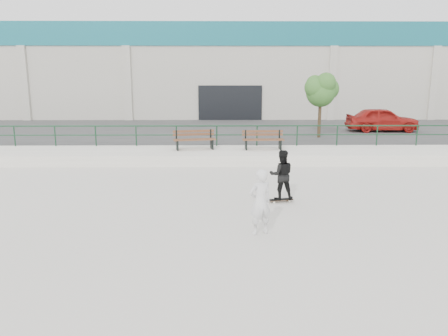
{
  "coord_description": "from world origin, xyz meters",
  "views": [
    {
      "loc": [
        -0.9,
        -10.72,
        3.91
      ],
      "look_at": [
        -0.75,
        2.0,
        1.23
      ],
      "focal_mm": 35.0,
      "sensor_mm": 36.0,
      "label": 1
    }
  ],
  "objects_px": {
    "seated_skater": "(260,202)",
    "bench_right": "(263,140)",
    "bench_left": "(194,140)",
    "standing_skater": "(282,175)",
    "skateboard": "(281,200)",
    "tree": "(321,89)",
    "red_car": "(382,119)"
  },
  "relations": [
    {
      "from": "skateboard",
      "to": "seated_skater",
      "type": "height_order",
      "value": "seated_skater"
    },
    {
      "from": "bench_left",
      "to": "standing_skater",
      "type": "height_order",
      "value": "standing_skater"
    },
    {
      "from": "bench_right",
      "to": "standing_skater",
      "type": "relative_size",
      "value": 1.25
    },
    {
      "from": "tree",
      "to": "skateboard",
      "type": "bearing_deg",
      "value": -108.38
    },
    {
      "from": "bench_left",
      "to": "skateboard",
      "type": "relative_size",
      "value": 2.56
    },
    {
      "from": "bench_left",
      "to": "skateboard",
      "type": "distance_m",
      "value": 7.92
    },
    {
      "from": "bench_right",
      "to": "tree",
      "type": "xyz_separation_m",
      "value": [
        3.62,
        4.07,
        2.26
      ]
    },
    {
      "from": "seated_skater",
      "to": "bench_right",
      "type": "bearing_deg",
      "value": -120.03
    },
    {
      "from": "tree",
      "to": "red_car",
      "type": "xyz_separation_m",
      "value": [
        4.54,
        2.69,
        -1.96
      ]
    },
    {
      "from": "bench_left",
      "to": "seated_skater",
      "type": "relative_size",
      "value": 1.23
    },
    {
      "from": "red_car",
      "to": "skateboard",
      "type": "relative_size",
      "value": 5.45
    },
    {
      "from": "skateboard",
      "to": "seated_skater",
      "type": "distance_m",
      "value": 3.09
    },
    {
      "from": "bench_left",
      "to": "seated_skater",
      "type": "height_order",
      "value": "seated_skater"
    },
    {
      "from": "bench_left",
      "to": "tree",
      "type": "distance_m",
      "value": 8.3
    },
    {
      "from": "tree",
      "to": "skateboard",
      "type": "height_order",
      "value": "tree"
    },
    {
      "from": "red_car",
      "to": "standing_skater",
      "type": "xyz_separation_m",
      "value": [
        -8.29,
        -13.98,
        -0.36
      ]
    },
    {
      "from": "tree",
      "to": "red_car",
      "type": "height_order",
      "value": "tree"
    },
    {
      "from": "bench_right",
      "to": "skateboard",
      "type": "distance_m",
      "value": 7.28
    },
    {
      "from": "bench_right",
      "to": "tree",
      "type": "height_order",
      "value": "tree"
    },
    {
      "from": "red_car",
      "to": "seated_skater",
      "type": "xyz_separation_m",
      "value": [
        -9.23,
        -16.83,
        -0.41
      ]
    },
    {
      "from": "bench_right",
      "to": "seated_skater",
      "type": "bearing_deg",
      "value": -97.83
    },
    {
      "from": "seated_skater",
      "to": "standing_skater",
      "type": "bearing_deg",
      "value": -132.17
    },
    {
      "from": "standing_skater",
      "to": "bench_left",
      "type": "bearing_deg",
      "value": -66.8
    },
    {
      "from": "red_car",
      "to": "standing_skater",
      "type": "bearing_deg",
      "value": 151.2
    },
    {
      "from": "skateboard",
      "to": "tree",
      "type": "bearing_deg",
      "value": 57.79
    },
    {
      "from": "red_car",
      "to": "bench_right",
      "type": "bearing_deg",
      "value": 131.52
    },
    {
      "from": "seated_skater",
      "to": "red_car",
      "type": "bearing_deg",
      "value": -142.69
    },
    {
      "from": "tree",
      "to": "seated_skater",
      "type": "relative_size",
      "value": 2.16
    },
    {
      "from": "bench_left",
      "to": "bench_right",
      "type": "xyz_separation_m",
      "value": [
        3.26,
        -0.01,
        -0.01
      ]
    },
    {
      "from": "seated_skater",
      "to": "tree",
      "type": "bearing_deg",
      "value": -132.3
    },
    {
      "from": "bench_left",
      "to": "standing_skater",
      "type": "xyz_separation_m",
      "value": [
        3.12,
        -7.23,
        -0.07
      ]
    },
    {
      "from": "tree",
      "to": "standing_skater",
      "type": "distance_m",
      "value": 12.12
    }
  ]
}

